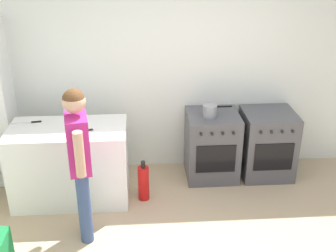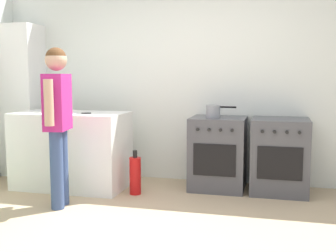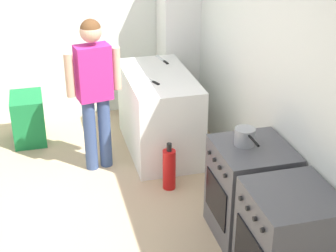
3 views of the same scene
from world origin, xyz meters
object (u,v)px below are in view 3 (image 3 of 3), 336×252
Objects in this scene: recycling_crate_lower at (30,129)px; fire_extinguisher at (169,169)px; pot at (245,137)px; knife_carving at (163,60)px; person at (94,83)px; oven_right at (288,243)px; knife_bread at (150,80)px; oven_left at (250,191)px; recycling_crate_upper at (27,108)px; larder_cabinet at (178,38)px.

fire_extinguisher is at bearing 42.98° from recycling_crate_lower.
pot reaches higher than knife_carving.
person is at bearing 40.61° from recycling_crate_lower.
knife_carving is at bearing 85.19° from recycling_crate_lower.
person reaches higher than oven_right.
knife_carving is (-0.60, 0.29, 0.00)m from knife_bread.
oven_left is 2.57× the size of knife_carving.
oven_left is 0.70m from oven_right.
recycling_crate_lower is (-0.82, -0.71, -0.82)m from person.
recycling_crate_lower is at bearing -148.95° from oven_right.
fire_extinguisher is at bearing 42.98° from recycling_crate_upper.
pot is at bearing 27.13° from fire_extinguisher.
knife_bread is at bearing 60.48° from recycling_crate_lower.
pot reaches higher than recycling_crate_lower.
larder_cabinet is (-0.36, 1.91, 0.58)m from recycling_crate_upper.
oven_right is 1.70× the size of fire_extinguisher.
person is (0.69, -0.88, 0.05)m from knife_carving.
knife_carving reaches higher than recycling_crate_upper.
person is 3.22× the size of fire_extinguisher.
oven_left is 2.22m from knife_carving.
person is at bearing -134.03° from fire_extinguisher.
oven_right is 2.49m from person.
larder_cabinet is at bearing 177.80° from oven_left.
pot is 2.60m from larder_cabinet.
larder_cabinet reaches higher than knife_bread.
fire_extinguisher is at bearing -152.87° from pot.
person reaches higher than knife_bread.
knife_carving is at bearing -175.69° from pot.
oven_left is at bearing 28.78° from fire_extinguisher.
knife_bread reaches higher than fire_extinguisher.
oven_right is 3.40m from larder_cabinet.
person is at bearing 40.61° from recycling_crate_upper.
person reaches higher than fire_extinguisher.
oven_left reaches higher than recycling_crate_upper.
larder_cabinet is at bearing 146.90° from knife_carving.
larder_cabinet is at bearing 150.98° from knife_bread.
knife_bread reaches higher than recycling_crate_lower.
knife_carving reaches higher than oven_left.
person is 1.36m from recycling_crate_lower.
oven_left is at bearing 38.19° from recycling_crate_lower.
recycling_crate_upper is (0.00, 0.00, 0.28)m from recycling_crate_lower.
knife_carving reaches higher than oven_right.
pot is 2.94m from recycling_crate_lower.
knife_bread is at bearing -162.05° from oven_left.
oven_right is 2.52× the size of knife_bread.
larder_cabinet reaches higher than oven_left.
person reaches higher than pot.
fire_extinguisher is (-0.82, -0.42, -0.71)m from pot.
knife_carving is (-2.11, -0.16, -0.02)m from pot.
fire_extinguisher is at bearing -151.22° from oven_left.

